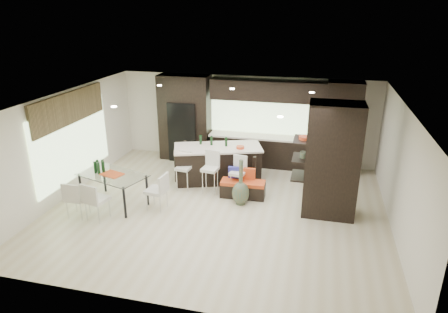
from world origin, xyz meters
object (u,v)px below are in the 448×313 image
(stool_mid, at_px, (210,176))
(bench, at_px, (243,189))
(stool_left, at_px, (184,175))
(chair_near, at_px, (97,202))
(kitchen_island, at_px, (218,163))
(dining_table, at_px, (114,189))
(chair_far, at_px, (77,200))
(stool_right, at_px, (238,180))
(floor_vase, at_px, (241,182))
(chair_end, at_px, (157,193))

(stool_mid, distance_m, bench, 0.93)
(stool_left, height_order, chair_near, chair_near)
(kitchen_island, bearing_deg, dining_table, -155.56)
(bench, xyz_separation_m, chair_far, (-3.57, -1.93, 0.20))
(kitchen_island, xyz_separation_m, chair_near, (-2.15, -2.83, -0.07))
(chair_near, bearing_deg, stool_right, 47.22)
(stool_right, height_order, bench, stool_right)
(stool_mid, distance_m, floor_vase, 1.05)
(kitchen_island, distance_m, chair_near, 3.55)
(stool_right, bearing_deg, stool_left, -169.76)
(chair_far, distance_m, chair_end, 1.83)
(bench, xyz_separation_m, chair_near, (-3.05, -1.93, 0.21))
(floor_vase, bearing_deg, dining_table, -166.43)
(chair_far, bearing_deg, bench, 27.23)
(stool_left, xyz_separation_m, dining_table, (-1.41, -1.24, -0.02))
(chair_near, bearing_deg, kitchen_island, 65.04)
(dining_table, bearing_deg, floor_vase, 31.28)
(stool_mid, xyz_separation_m, stool_right, (0.74, 0.01, -0.03))
(kitchen_island, xyz_separation_m, stool_mid, (-0.00, -0.82, -0.05))
(stool_right, height_order, floor_vase, floor_vase)
(chair_near, bearing_deg, floor_vase, 38.59)
(stool_right, bearing_deg, kitchen_island, 142.87)
(stool_left, height_order, stool_mid, stool_mid)
(stool_left, xyz_separation_m, chair_end, (-0.26, -1.24, 0.01))
(floor_vase, bearing_deg, chair_end, -158.98)
(floor_vase, bearing_deg, kitchen_island, 125.21)
(kitchen_island, distance_m, chair_far, 3.88)
(floor_vase, xyz_separation_m, chair_far, (-3.59, -1.51, -0.17))
(stool_right, relative_size, chair_near, 0.99)
(stool_left, xyz_separation_m, stool_mid, (0.74, -0.01, 0.03))
(stool_right, xyz_separation_m, floor_vase, (0.18, -0.50, 0.17))
(stool_right, height_order, chair_end, chair_end)
(kitchen_island, relative_size, chair_near, 2.80)
(bench, distance_m, chair_far, 4.06)
(stool_left, distance_m, chair_end, 1.27)
(stool_mid, bearing_deg, chair_end, -122.40)
(stool_right, relative_size, floor_vase, 0.72)
(stool_mid, height_order, chair_end, stool_mid)
(stool_right, distance_m, chair_far, 3.96)
(stool_right, distance_m, bench, 0.27)
(stool_mid, distance_m, stool_right, 0.74)
(chair_near, bearing_deg, chair_end, 46.59)
(kitchen_island, bearing_deg, stool_left, -151.86)
(stool_left, distance_m, stool_mid, 0.74)
(bench, xyz_separation_m, floor_vase, (0.02, -0.41, 0.37))
(dining_table, bearing_deg, chair_end, 17.71)
(stool_right, bearing_deg, chair_far, -139.11)
(stool_left, bearing_deg, kitchen_island, 53.11)
(bench, xyz_separation_m, dining_table, (-3.05, -1.15, 0.18))
(stool_left, relative_size, floor_vase, 0.71)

